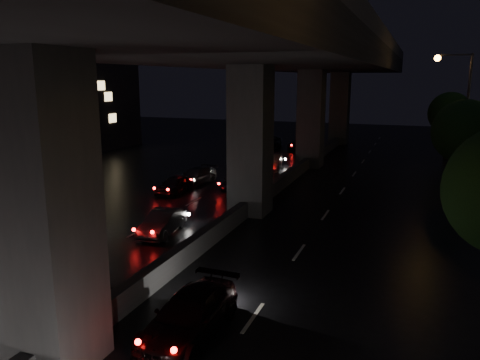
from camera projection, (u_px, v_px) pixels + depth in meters
The scene contains 16 objects.
ground at pixel (214, 241), 21.44m from camera, with size 120.00×120.00×0.00m, color black.
viaduct at pixel (251, 58), 24.23m from camera, with size 12.00×80.00×10.50m.
median_barrier at pixel (250, 205), 25.91m from camera, with size 0.45×70.00×0.85m, color #373639.
building_left at pixel (13, 98), 43.33m from camera, with size 12.00×24.00×11.00m, color black.
tree_c at pixel (465, 132), 27.69m from camera, with size 3.80×3.80×6.12m.
tree_d at pixel (450, 113), 42.30m from camera, with size 3.80×3.80×6.12m.
streetlight_far at pixel (459, 102), 32.87m from camera, with size 2.52×0.44×9.00m.
car_3 at pixel (189, 316), 13.44m from camera, with size 1.74×4.28×1.24m, color black.
car_4 at pixel (62, 231), 21.06m from camera, with size 1.19×3.40×1.12m, color black.
car_5 at pixel (162, 222), 22.32m from camera, with size 1.21×3.46×1.14m, color black.
car_6 at pixel (175, 185), 30.21m from camera, with size 1.35×3.34×1.14m, color black.
car_7 at pixel (196, 176), 32.93m from camera, with size 1.57×3.85×1.12m, color #242326.
car_8 at pixel (235, 181), 31.46m from camera, with size 1.36×3.37×1.15m, color black.
car_9 at pixel (272, 162), 37.92m from camera, with size 1.34×3.84×1.27m, color #534D47.
car_10 at pixel (300, 144), 48.66m from camera, with size 1.95×4.22×1.17m, color black.
car_11 at pixel (271, 142), 49.93m from camera, with size 2.02×4.38×1.22m, color black.
Camera 1 is at (8.35, -18.59, 7.31)m, focal length 35.00 mm.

